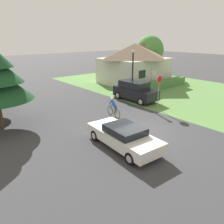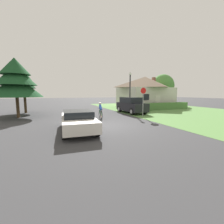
% 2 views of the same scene
% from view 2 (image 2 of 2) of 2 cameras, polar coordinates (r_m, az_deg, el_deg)
% --- Properties ---
extents(ground_plane, '(140.00, 140.00, 0.00)m').
position_cam_2_polar(ground_plane, '(11.00, -2.43, -5.18)').
color(ground_plane, '#38383A').
extents(grass_verge_right, '(16.00, 36.00, 0.01)m').
position_cam_2_polar(grass_verge_right, '(21.27, 25.98, 0.10)').
color(grass_verge_right, '#568442').
rests_on(grass_verge_right, ground).
extents(cottage_house, '(8.60, 7.38, 5.19)m').
position_cam_2_polar(cottage_house, '(26.43, 12.40, 7.67)').
color(cottage_house, beige).
rests_on(cottage_house, ground).
extents(hedge_row, '(10.55, 0.90, 0.99)m').
position_cam_2_polar(hedge_row, '(22.31, 16.98, 2.08)').
color(hedge_row, '#4C7A3D').
rests_on(hedge_row, ground).
extents(sedan_left_lane, '(2.18, 4.87, 1.29)m').
position_cam_2_polar(sedan_left_lane, '(9.61, -12.83, -3.10)').
color(sedan_left_lane, silver).
rests_on(sedan_left_lane, ground).
extents(cyclist, '(0.44, 1.73, 1.50)m').
position_cam_2_polar(cyclist, '(14.26, -4.39, 0.54)').
color(cyclist, black).
rests_on(cyclist, ground).
extents(parked_suv_right, '(2.06, 4.50, 1.88)m').
position_cam_2_polar(parked_suv_right, '(18.05, 7.38, 2.59)').
color(parked_suv_right, black).
rests_on(parked_suv_right, ground).
extents(stop_sign, '(0.64, 0.07, 2.91)m').
position_cam_2_polar(stop_sign, '(14.98, 11.79, 5.70)').
color(stop_sign, gray).
rests_on(stop_sign, ground).
extents(street_lamp, '(0.30, 0.30, 4.85)m').
position_cam_2_polar(street_lamp, '(18.39, 6.87, 8.65)').
color(street_lamp, black).
rests_on(street_lamp, ground).
extents(conifer_tall_near, '(4.70, 4.70, 5.65)m').
position_cam_2_polar(conifer_tall_near, '(17.06, -32.82, 10.09)').
color(conifer_tall_near, '#4C3823').
rests_on(conifer_tall_near, ground).
extents(conifer_tall_far, '(3.25, 3.25, 5.20)m').
position_cam_2_polar(conifer_tall_far, '(20.67, -30.53, 8.87)').
color(conifer_tall_far, '#4C3823').
rests_on(conifer_tall_far, ground).
extents(deciduous_tree_right, '(4.40, 4.40, 6.17)m').
position_cam_2_polar(deciduous_tree_right, '(32.68, 18.82, 9.42)').
color(deciduous_tree_right, '#4C3823').
rests_on(deciduous_tree_right, ground).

